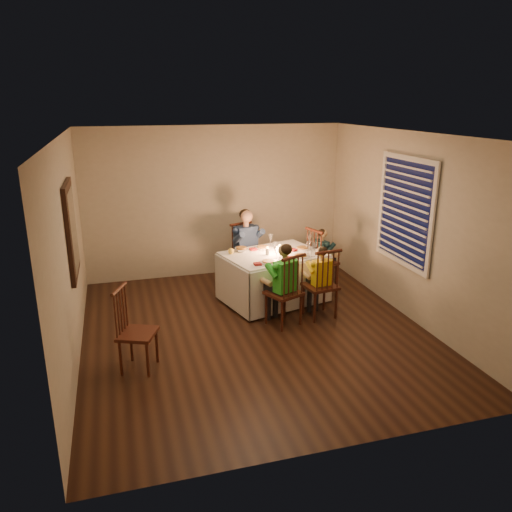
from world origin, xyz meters
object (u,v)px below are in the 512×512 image
object	(u,v)px
chair_near_left	(283,324)
serving_bowl	(241,250)
dining_table	(273,267)
child_teal	(321,289)
adult	(247,284)
child_yellow	(319,316)
chair_extra	(140,368)
child_green	(283,324)
chair_near_right	(319,316)
chair_adult	(247,284)
chair_end	(321,289)

from	to	relation	value
chair_near_left	serving_bowl	xyz separation A→B (m)	(-0.32, 1.09, 0.79)
dining_table	child_teal	xyz separation A→B (m)	(0.92, 0.26, -0.55)
adult	child_yellow	world-z (taller)	adult
chair_extra	child_yellow	size ratio (longest dim) A/B	0.95
child_green	child_teal	distance (m)	1.52
child_green	child_yellow	world-z (taller)	child_green
chair_near_left	child_green	xyz separation A→B (m)	(0.00, 0.00, 0.00)
chair_near_right	child_green	xyz separation A→B (m)	(-0.59, -0.11, 0.00)
chair_near_left	chair_near_right	size ratio (longest dim) A/B	1.00
chair_adult	adult	size ratio (longest dim) A/B	0.81
serving_bowl	chair_near_left	bearing A→B (deg)	-73.91
chair_adult	serving_bowl	world-z (taller)	serving_bowl
chair_end	serving_bowl	world-z (taller)	serving_bowl
child_teal	serving_bowl	world-z (taller)	serving_bowl
child_green	chair_extra	bearing A→B (deg)	-4.63
dining_table	adult	world-z (taller)	dining_table
dining_table	chair_adult	distance (m)	0.98
chair_adult	child_teal	distance (m)	1.25
chair_adult	child_teal	xyz separation A→B (m)	(1.13, -0.53, 0.00)
chair_end	chair_near_left	bearing A→B (deg)	118.45
child_teal	serving_bowl	distance (m)	1.57
chair_near_right	child_yellow	xyz separation A→B (m)	(0.00, 0.00, 0.00)
dining_table	child_yellow	bearing A→B (deg)	-72.90
chair_end	serving_bowl	bearing A→B (deg)	72.40
chair_near_right	chair_end	world-z (taller)	same
chair_end	chair_extra	bearing A→B (deg)	102.19
child_teal	chair_extra	bearing A→B (deg)	102.19
child_yellow	child_teal	distance (m)	1.10
chair_adult	child_green	world-z (taller)	child_green
dining_table	serving_bowl	size ratio (longest dim) A/B	8.39
child_teal	child_yellow	bearing A→B (deg)	137.22
chair_near_right	chair_extra	size ratio (longest dim) A/B	1.04
chair_end	serving_bowl	distance (m)	1.57
chair_near_right	child_green	world-z (taller)	child_green
child_teal	chair_near_right	bearing A→B (deg)	137.22
child_teal	chair_end	bearing A→B (deg)	-0.00
child_yellow	child_teal	xyz separation A→B (m)	(0.46, 1.00, 0.00)
chair_end	adult	world-z (taller)	adult
chair_extra	child_green	size ratio (longest dim) A/B	0.86
chair_extra	dining_table	bearing A→B (deg)	-31.24
chair_near_right	chair_end	bearing A→B (deg)	-122.05
dining_table	child_yellow	distance (m)	1.03
chair_near_right	chair_extra	bearing A→B (deg)	9.44
chair_near_left	chair_end	world-z (taller)	same
chair_extra	adult	world-z (taller)	adult
chair_near_right	child_yellow	world-z (taller)	child_yellow
chair_near_right	adult	xyz separation A→B (m)	(-0.67, 1.53, 0.00)
chair_adult	chair_near_left	bearing A→B (deg)	-104.15
chair_near_left	adult	distance (m)	1.64
child_green	chair_near_right	bearing A→B (deg)	167.00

